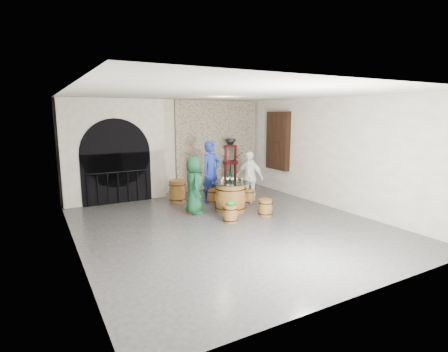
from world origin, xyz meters
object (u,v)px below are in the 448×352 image
barrel_stool_left (194,205)px  wine_bottle_center (232,177)px  wine_bottle_left (228,177)px  wine_bottle_right (229,176)px  barrel_stool_near_right (265,208)px  barrel_stool_right (248,196)px  barrel_table (231,197)px  barrel_stool_far (213,196)px  person_green (194,185)px  person_white (249,177)px  person_blue (211,172)px  barrel_stool_near_left (230,214)px  corking_press (231,160)px  side_barrel (177,191)px

barrel_stool_left → wine_bottle_center: bearing=-15.8°
wine_bottle_left → wine_bottle_right: size_ratio=1.00×
barrel_stool_left → wine_bottle_left: bearing=-13.4°
barrel_stool_near_right → wine_bottle_center: bearing=122.2°
barrel_stool_right → wine_bottle_left: bearing=-157.0°
barrel_table → barrel_stool_right: 1.06m
barrel_table → barrel_stool_near_right: 1.06m
barrel_stool_far → person_green: bearing=-142.5°
barrel_table → person_white: size_ratio=0.68×
person_blue → wine_bottle_center: person_blue is taller
barrel_stool_left → barrel_stool_near_right: size_ratio=1.00×
barrel_stool_near_left → wine_bottle_center: (0.58, 0.90, 0.74)m
barrel_stool_far → person_white: person_white is taller
person_green → barrel_table: bearing=-92.0°
barrel_stool_left → barrel_stool_near_left: bearing=-68.5°
corking_press → wine_bottle_right: bearing=-117.5°
barrel_stool_right → barrel_stool_far: bearing=149.2°
barrel_stool_near_left → corking_press: 4.00m
barrel_stool_near_left → side_barrel: bearing=99.4°
side_barrel → wine_bottle_right: bearing=-56.0°
corking_press → wine_bottle_center: bearing=-115.5°
wine_bottle_left → person_blue: bearing=87.8°
barrel_stool_left → barrel_stool_near_right: same height
barrel_table → barrel_stool_far: size_ratio=2.40×
barrel_stool_near_right → side_barrel: side_barrel is taller
barrel_stool_left → corking_press: corking_press is taller
barrel_stool_near_right → wine_bottle_left: 1.36m
corking_press → barrel_stool_left: bearing=-134.5°
barrel_stool_near_right → wine_bottle_right: wine_bottle_right is taller
barrel_table → side_barrel: size_ratio=1.56×
barrel_stool_left → person_white: person_white is taller
barrel_stool_far → wine_bottle_right: size_ratio=1.39×
barrel_stool_right → barrel_stool_near_left: 2.01m
person_blue → wine_bottle_right: (0.06, -1.01, 0.01)m
wine_bottle_left → barrel_stool_near_left: bearing=-116.0°
wine_bottle_center → corking_press: corking_press is taller
barrel_stool_near_right → wine_bottle_right: bearing=117.7°
barrel_stool_left → side_barrel: (0.05, 1.37, 0.12)m
barrel_stool_right → person_white: bearing=27.8°
barrel_stool_right → barrel_stool_near_left: bearing=-136.4°
barrel_table → barrel_stool_left: size_ratio=2.40×
person_white → person_green: bearing=-108.4°
barrel_stool_far → wine_bottle_left: size_ratio=1.39×
barrel_stool_near_right → person_white: person_white is taller
barrel_stool_left → person_blue: size_ratio=0.24×
wine_bottle_center → side_barrel: (-1.01, 1.67, -0.62)m
barrel_table → corking_press: corking_press is taller
barrel_stool_left → wine_bottle_center: 1.32m
wine_bottle_right → side_barrel: wine_bottle_right is taller
barrel_stool_near_left → person_white: 2.14m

